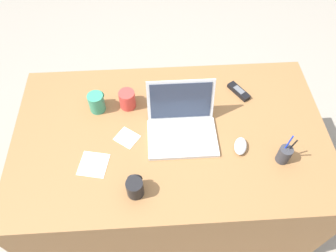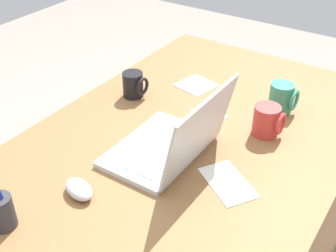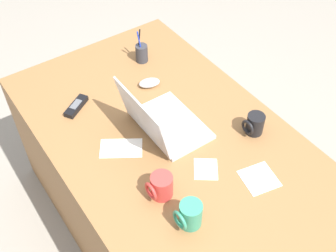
% 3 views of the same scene
% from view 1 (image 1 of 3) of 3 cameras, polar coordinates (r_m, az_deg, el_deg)
% --- Properties ---
extents(ground_plane, '(6.00, 6.00, 0.00)m').
position_cam_1_polar(ground_plane, '(2.27, 0.34, -11.63)').
color(ground_plane, gray).
extents(desk, '(1.59, 0.95, 0.72)m').
position_cam_1_polar(desk, '(1.95, 0.39, -7.26)').
color(desk, olive).
rests_on(desk, ground).
extents(laptop, '(0.34, 0.29, 0.25)m').
position_cam_1_polar(laptop, '(1.61, 2.42, 0.10)').
color(laptop, silver).
rests_on(laptop, desk).
extents(computer_mouse, '(0.09, 0.11, 0.04)m').
position_cam_1_polar(computer_mouse, '(1.62, 12.61, -3.44)').
color(computer_mouse, silver).
rests_on(computer_mouse, desk).
extents(coffee_mug_white, '(0.08, 0.09, 0.09)m').
position_cam_1_polar(coffee_mug_white, '(1.45, -5.82, -10.63)').
color(coffee_mug_white, black).
rests_on(coffee_mug_white, desk).
extents(coffee_mug_tall, '(0.08, 0.09, 0.11)m').
position_cam_1_polar(coffee_mug_tall, '(1.74, -12.42, 4.15)').
color(coffee_mug_tall, '#338C6B').
rests_on(coffee_mug_tall, desk).
extents(coffee_mug_spare, '(0.08, 0.10, 0.10)m').
position_cam_1_polar(coffee_mug_spare, '(1.73, -7.15, 4.75)').
color(coffee_mug_spare, '#C63833').
rests_on(coffee_mug_spare, desk).
extents(cordless_phone, '(0.11, 0.14, 0.03)m').
position_cam_1_polar(cordless_phone, '(1.84, 12.31, 5.98)').
color(cordless_phone, black).
rests_on(cordless_phone, desk).
extents(pen_holder, '(0.06, 0.06, 0.18)m').
position_cam_1_polar(pen_holder, '(1.61, 19.74, -4.68)').
color(pen_holder, '#333338').
rests_on(pen_holder, desk).
extents(paper_note_near_laptop, '(0.14, 0.14, 0.00)m').
position_cam_1_polar(paper_note_near_laptop, '(1.64, -7.22, -2.06)').
color(paper_note_near_laptop, white).
rests_on(paper_note_near_laptop, desk).
extents(paper_note_left, '(0.18, 0.20, 0.00)m').
position_cam_1_polar(paper_note_left, '(1.77, 2.24, 4.35)').
color(paper_note_left, white).
rests_on(paper_note_left, desk).
extents(paper_note_right, '(0.15, 0.15, 0.00)m').
position_cam_1_polar(paper_note_right, '(1.58, -12.94, -6.60)').
color(paper_note_right, white).
rests_on(paper_note_right, desk).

